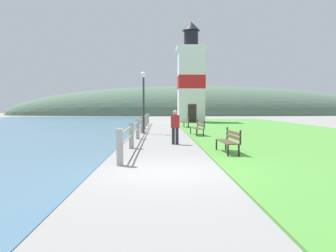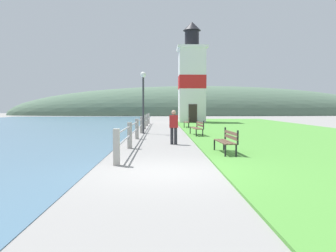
{
  "view_description": "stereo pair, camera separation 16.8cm",
  "coord_description": "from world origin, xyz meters",
  "views": [
    {
      "loc": [
        -0.22,
        -8.6,
        1.73
      ],
      "look_at": [
        0.41,
        15.65,
        0.3
      ],
      "focal_mm": 35.0,
      "sensor_mm": 36.0,
      "label": 1
    },
    {
      "loc": [
        -0.06,
        -8.6,
        1.73
      ],
      "look_at": [
        0.41,
        15.65,
        0.3
      ],
      "focal_mm": 35.0,
      "sensor_mm": 36.0,
      "label": 2
    }
  ],
  "objects": [
    {
      "name": "ground_plane",
      "position": [
        0.0,
        0.0,
        0.0
      ],
      "size": [
        160.0,
        160.0,
        0.0
      ],
      "primitive_type": "plane",
      "color": "gray"
    },
    {
      "name": "lighthouse",
      "position": [
        3.23,
        27.41,
        4.69
      ],
      "size": [
        3.24,
        3.24,
        10.95
      ],
      "color": "white",
      "rests_on": "ground_plane"
    },
    {
      "name": "park_bench_near",
      "position": [
        2.3,
        3.1,
        0.54
      ],
      "size": [
        0.57,
        1.75,
        0.94
      ],
      "rotation": [
        0.0,
        0.0,
        3.2
      ],
      "color": "brown",
      "rests_on": "ground_plane"
    },
    {
      "name": "grass_verge",
      "position": [
        7.49,
        14.56,
        0.03
      ],
      "size": [
        12.0,
        43.68,
        0.06
      ],
      "color": "#4C8E38",
      "rests_on": "ground_plane"
    },
    {
      "name": "person_strolling",
      "position": [
        0.49,
        6.34,
        0.85
      ],
      "size": [
        0.41,
        0.26,
        1.58
      ],
      "rotation": [
        0.0,
        0.0,
        1.44
      ],
      "color": "#28282D",
      "rests_on": "ground_plane"
    },
    {
      "name": "distant_hillside",
      "position": [
        8.0,
        59.12,
        0.0
      ],
      "size": [
        80.0,
        16.0,
        12.0
      ],
      "color": "#4C6651",
      "rests_on": "ground_plane"
    },
    {
      "name": "park_bench_midway",
      "position": [
        2.06,
        10.6,
        0.54
      ],
      "size": [
        0.65,
        1.94,
        0.94
      ],
      "rotation": [
        0.0,
        0.0,
        3.24
      ],
      "color": "brown",
      "rests_on": "ground_plane"
    },
    {
      "name": "park_bench_far",
      "position": [
        2.05,
        18.11,
        0.54
      ],
      "size": [
        0.58,
        1.82,
        0.94
      ],
      "rotation": [
        0.0,
        0.0,
        3.08
      ],
      "color": "brown",
      "rests_on": "ground_plane"
    },
    {
      "name": "seawall_railing",
      "position": [
        -1.39,
        12.88,
        0.62
      ],
      "size": [
        0.18,
        23.93,
        1.09
      ],
      "color": "#A8A399",
      "rests_on": "ground_plane"
    },
    {
      "name": "lamp_post",
      "position": [
        -1.24,
        12.46,
        2.74
      ],
      "size": [
        0.36,
        0.36,
        3.96
      ],
      "color": "#333338",
      "rests_on": "ground_plane"
    }
  ]
}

